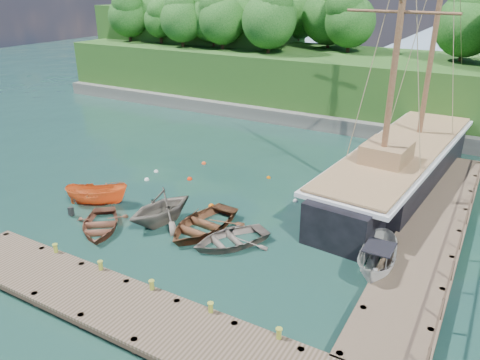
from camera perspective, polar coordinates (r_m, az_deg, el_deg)
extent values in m
plane|color=#16342F|center=(25.61, -6.69, -7.00)|extent=(160.00, 160.00, 0.00)
cube|color=#443726|center=(20.14, -13.28, -15.01)|extent=(20.00, 3.20, 0.12)
cube|color=#2F251C|center=(20.23, -13.24, -15.37)|extent=(20.00, 3.20, 0.20)
cylinder|color=#2F251C|center=(27.68, -26.43, -6.92)|extent=(0.28, 0.28, 1.10)
cube|color=#443726|center=(27.55, 22.49, -5.18)|extent=(3.20, 24.00, 0.12)
cube|color=#2F251C|center=(27.62, 22.44, -5.48)|extent=(3.20, 24.00, 0.20)
cylinder|color=#2F251C|center=(38.61, 23.19, 1.90)|extent=(0.28, 0.28, 1.10)
cylinder|color=#2F251C|center=(38.47, 26.98, 1.15)|extent=(0.28, 0.28, 1.10)
cylinder|color=olive|center=(25.03, -21.30, -9.36)|extent=(0.26, 0.26, 0.45)
cylinder|color=olive|center=(23.03, -16.41, -11.66)|extent=(0.26, 0.26, 0.45)
cylinder|color=olive|center=(21.26, -10.54, -14.26)|extent=(0.26, 0.26, 0.45)
cylinder|color=olive|center=(19.79, -3.54, -17.10)|extent=(0.26, 0.26, 0.45)
cylinder|color=olive|center=(18.70, 4.68, -20.04)|extent=(0.26, 0.26, 0.45)
imported|color=brown|center=(27.34, -16.66, -5.82)|extent=(4.80, 5.02, 0.85)
imported|color=#696055|center=(27.34, -9.55, -5.11)|extent=(4.48, 4.90, 2.20)
imported|color=#58331E|center=(26.21, -4.61, -6.15)|extent=(3.91, 5.24, 1.04)
imported|color=#695E55|center=(24.85, -1.21, -7.84)|extent=(4.79, 5.18, 0.88)
imported|color=orange|center=(30.42, -16.90, -2.82)|extent=(4.11, 3.10, 1.50)
imported|color=beige|center=(23.51, 16.24, -10.85)|extent=(2.10, 4.53, 1.69)
cube|color=black|center=(33.46, 18.78, 0.84)|extent=(6.37, 15.89, 3.22)
cube|color=black|center=(42.68, 22.79, 4.96)|extent=(3.18, 5.10, 2.90)
cube|color=black|center=(25.74, 12.86, -5.24)|extent=(3.86, 4.28, 3.06)
cube|color=silver|center=(32.94, 19.12, 3.35)|extent=(6.85, 20.75, 0.25)
cube|color=brown|center=(32.86, 19.18, 3.76)|extent=(6.36, 20.27, 0.12)
cube|color=brown|center=(29.63, 17.45, 3.18)|extent=(2.77, 3.21, 1.20)
cylinder|color=brown|center=(45.41, 24.46, 9.65)|extent=(0.84, 6.89, 1.69)
cylinder|color=brown|center=(35.17, 23.08, 18.77)|extent=(0.36, 0.36, 17.12)
cylinder|color=brown|center=(27.52, 18.84, 17.18)|extent=(0.36, 0.36, 15.75)
cylinder|color=#8C7A59|center=(41.31, 25.26, 19.16)|extent=(1.08, 11.79, 9.94)
sphere|color=white|center=(33.22, -11.30, -0.01)|extent=(0.34, 0.34, 0.34)
sphere|color=#F12402|center=(32.85, -6.15, 0.05)|extent=(0.36, 0.36, 0.36)
sphere|color=#DD5503|center=(28.82, -3.52, -3.26)|extent=(0.36, 0.36, 0.36)
sphere|color=white|center=(29.64, 6.76, -2.62)|extent=(0.31, 0.31, 0.31)
sphere|color=#F14B19|center=(35.61, -4.44, 1.97)|extent=(0.33, 0.33, 0.33)
sphere|color=#E96700|center=(32.98, 3.51, 0.24)|extent=(0.28, 0.28, 0.28)
sphere|color=silver|center=(34.53, -10.19, 0.98)|extent=(0.32, 0.32, 0.32)
sphere|color=#F12400|center=(28.10, -0.91, -3.95)|extent=(0.34, 0.34, 0.34)
cube|color=#474744|center=(48.40, 2.46, 8.47)|extent=(50.00, 4.00, 1.40)
cube|color=#264B1D|center=(53.16, 5.57, 12.35)|extent=(50.00, 14.00, 6.00)
cube|color=#264B1D|center=(63.14, -4.82, 15.89)|extent=(24.00, 12.00, 10.00)
cylinder|color=#382616|center=(54.83, -3.19, 16.65)|extent=(0.36, 0.36, 1.40)
sphere|color=#0F4111|center=(54.61, -3.25, 19.15)|extent=(5.42, 5.42, 5.42)
cylinder|color=#382616|center=(52.71, -2.15, 16.42)|extent=(0.36, 0.36, 1.40)
sphere|color=#0F4111|center=(52.50, -2.19, 18.86)|extent=(5.02, 5.02, 5.02)
cylinder|color=#382616|center=(61.31, -13.27, 16.78)|extent=(0.36, 0.36, 1.40)
sphere|color=#0F4111|center=(61.13, -13.46, 18.80)|extent=(4.79, 4.79, 4.79)
cylinder|color=#382616|center=(62.90, -3.45, 17.46)|extent=(0.36, 0.36, 1.40)
sphere|color=#0F4111|center=(62.70, -3.51, 19.91)|extent=(6.25, 6.25, 6.25)
cylinder|color=#382616|center=(62.16, -9.73, 17.13)|extent=(0.36, 0.36, 1.40)
sphere|color=#0F4111|center=(61.97, -9.90, 19.48)|extent=(5.89, 5.89, 5.89)
cylinder|color=#382616|center=(51.48, 13.05, 15.71)|extent=(0.36, 0.36, 1.40)
sphere|color=#0F4111|center=(51.26, 13.29, 18.25)|extent=(5.13, 5.13, 5.13)
cylinder|color=#382616|center=(63.95, -3.70, 17.55)|extent=(0.36, 0.36, 1.40)
sphere|color=#0F4111|center=(63.78, -3.75, 19.50)|extent=(4.80, 4.80, 4.80)
cylinder|color=#382616|center=(53.70, 3.65, 16.51)|extent=(0.36, 0.36, 1.40)
sphere|color=#0F4111|center=(53.47, 3.72, 19.21)|extent=(5.82, 5.82, 5.82)
cylinder|color=#382616|center=(54.43, 10.68, 16.27)|extent=(0.36, 0.36, 1.40)
sphere|color=#0F4111|center=(54.20, 10.89, 19.01)|extent=(6.05, 6.05, 6.05)
cylinder|color=#382616|center=(49.73, 3.46, 16.00)|extent=(0.36, 0.36, 1.40)
sphere|color=#0F4111|center=(49.49, 3.53, 18.77)|extent=(5.47, 5.47, 5.47)
cylinder|color=#382616|center=(48.57, 25.37, 13.75)|extent=(0.36, 0.36, 1.40)
sphere|color=#0F4111|center=(48.33, 25.88, 16.58)|extent=(5.55, 5.55, 5.55)
cylinder|color=#382616|center=(60.48, 7.12, 17.11)|extent=(0.36, 0.36, 1.40)
sphere|color=#0F4111|center=(60.27, 7.25, 19.65)|extent=(6.25, 6.25, 6.25)
cylinder|color=#382616|center=(68.08, -8.49, 17.69)|extent=(0.36, 0.36, 1.40)
sphere|color=#0F4111|center=(67.91, -8.62, 19.70)|extent=(5.41, 5.41, 5.41)
cylinder|color=#382616|center=(58.55, -2.92, 17.06)|extent=(0.36, 0.36, 1.40)
sphere|color=#0F4111|center=(58.35, -2.97, 19.42)|extent=(5.47, 5.47, 5.47)
cylinder|color=#382616|center=(58.64, -9.61, 16.80)|extent=(0.36, 0.36, 1.40)
sphere|color=#0F4111|center=(58.48, -9.73, 18.57)|extent=(3.77, 3.77, 3.77)
cylinder|color=#382616|center=(59.54, -4.32, 17.13)|extent=(0.36, 0.36, 1.40)
sphere|color=#0F4111|center=(59.33, -4.40, 19.64)|extent=(6.04, 6.04, 6.04)
cylinder|color=#382616|center=(59.51, 11.32, 16.77)|extent=(0.36, 0.36, 1.40)
sphere|color=#0F4111|center=(59.30, 11.52, 19.22)|extent=(5.89, 5.89, 5.89)
cylinder|color=#382616|center=(55.22, 2.36, 16.71)|extent=(0.36, 0.36, 1.40)
sphere|color=#0F4111|center=(54.99, 2.40, 19.43)|extent=(6.08, 6.08, 6.08)
cylinder|color=#382616|center=(59.66, -8.31, 16.98)|extent=(0.36, 0.36, 1.40)
sphere|color=#0F4111|center=(59.49, -8.42, 18.88)|extent=(4.25, 4.25, 4.25)
cylinder|color=#382616|center=(54.74, -6.99, 16.52)|extent=(0.36, 0.36, 1.40)
sphere|color=#0F4111|center=(54.55, -7.10, 18.78)|extent=(4.77, 4.77, 4.77)
cube|color=silver|center=(60.76, -3.90, 20.85)|extent=(4.00, 5.00, 3.00)
cone|color=#728CA5|center=(88.46, 25.13, 15.28)|extent=(32.00, 32.00, 8.00)
cone|color=#728CA5|center=(98.14, 3.63, 18.45)|extent=(40.00, 40.00, 10.00)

